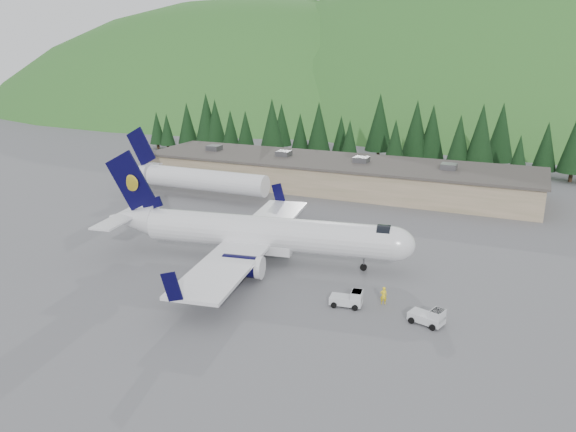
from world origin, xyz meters
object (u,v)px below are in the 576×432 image
(second_airliner, at_px, (192,178))
(baggage_tug_a, at_px, (349,299))
(terminal_building, at_px, (334,174))
(baggage_tug_b, at_px, (429,317))
(ramp_worker, at_px, (384,295))
(airliner, at_px, (258,234))

(second_airliner, bearing_deg, baggage_tug_a, -38.34)
(baggage_tug_a, distance_m, terminal_building, 49.00)
(second_airliner, relative_size, baggage_tug_b, 7.94)
(baggage_tug_a, height_order, ramp_worker, ramp_worker)
(baggage_tug_b, bearing_deg, terminal_building, 135.07)
(airliner, bearing_deg, baggage_tug_a, -37.76)
(second_airliner, bearing_deg, baggage_tug_b, -33.79)
(baggage_tug_b, height_order, terminal_building, terminal_building)
(airliner, height_order, baggage_tug_b, airliner)
(airliner, relative_size, baggage_tug_a, 11.50)
(baggage_tug_a, xyz_separation_m, terminal_building, (-17.61, 45.68, 1.88))
(baggage_tug_a, height_order, baggage_tug_b, baggage_tug_b)
(baggage_tug_a, distance_m, baggage_tug_b, 7.97)
(ramp_worker, bearing_deg, second_airliner, -55.93)
(baggage_tug_b, xyz_separation_m, terminal_building, (-25.55, 46.42, 1.87))
(airliner, xyz_separation_m, terminal_building, (-3.91, 38.17, -0.74))
(second_airliner, bearing_deg, airliner, -42.94)
(terminal_building, bearing_deg, airliner, -84.15)
(second_airliner, xyz_separation_m, ramp_worker, (40.51, -27.90, -2.40))
(second_airliner, distance_m, terminal_building, 25.55)
(airliner, distance_m, terminal_building, 38.38)
(baggage_tug_b, bearing_deg, ramp_worker, 169.22)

